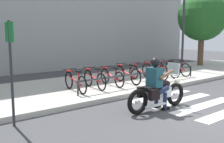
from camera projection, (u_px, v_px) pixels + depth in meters
ground_plane at (220, 115)px, 6.87m from camera, size 48.00×48.00×0.00m
sidewalk at (101, 84)px, 10.75m from camera, size 24.00×4.40×0.15m
crosswalk_stripe_3 at (204, 105)px, 7.80m from camera, size 2.80×0.40×0.01m
crosswalk_stripe_4 at (181, 100)px, 8.42m from camera, size 2.80×0.40×0.01m
crosswalk_stripe_5 at (161, 96)px, 9.03m from camera, size 2.80×0.40×0.01m
motorcycle at (158, 93)px, 7.32m from camera, size 2.17×0.64×1.27m
rider at (156, 80)px, 7.23m from camera, size 0.64×0.55×1.46m
bicycle_0 at (75, 82)px, 8.94m from camera, size 0.48×1.67×0.75m
bicycle_1 at (94, 79)px, 9.44m from camera, size 0.48×1.57×0.75m
bicycle_2 at (112, 77)px, 9.94m from camera, size 0.48×1.59×0.73m
bicycle_3 at (127, 74)px, 10.44m from camera, size 0.48×1.69×0.78m
bicycle_4 at (142, 73)px, 10.94m from camera, size 0.48×1.67×0.75m
bicycle_5 at (155, 71)px, 11.44m from camera, size 0.48×1.67×0.78m
bicycle_6 at (167, 69)px, 11.94m from camera, size 0.48×1.63×0.78m
bicycle_7 at (177, 68)px, 12.44m from camera, size 0.48×1.59×0.75m
bike_rack at (145, 73)px, 10.25m from camera, size 6.17×0.07×0.49m
street_lamp at (183, 22)px, 14.39m from camera, size 0.28×0.28×4.51m
street_sign at (10, 55)px, 5.85m from camera, size 0.06×0.44×2.38m
tree_near_rack at (202, 17)px, 16.17m from camera, size 2.95×2.95×4.61m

